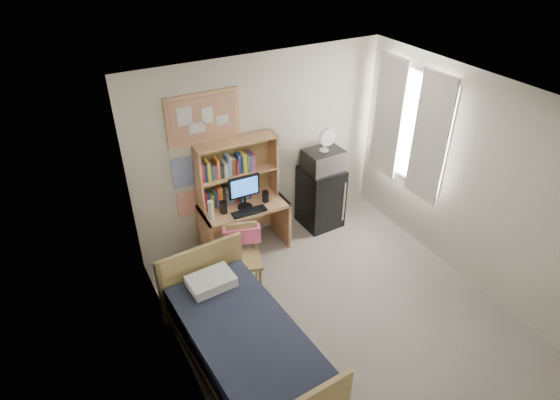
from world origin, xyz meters
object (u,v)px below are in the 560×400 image
bulletin_board (203,118)px  speaker_right (265,196)px  mini_fridge (321,197)px  bed (245,348)px  desk (244,227)px  speaker_left (223,207)px  microwave (323,160)px  desk_chair (245,260)px  monitor (244,193)px  desk_fan (325,140)px

bulletin_board → speaker_right: 1.33m
mini_fridge → bed: 2.78m
bed → desk: bearing=61.5°
bed → speaker_left: bearing=69.4°
speaker_left → speaker_right: speaker_left is taller
desk → microwave: microwave is taller
desk_chair → speaker_right: (0.63, 0.65, 0.37)m
mini_fridge → monitor: bearing=-178.0°
desk → monitor: monitor is taller
desk → speaker_left: size_ratio=6.54×
bed → speaker_left: 1.91m
desk_chair → microwave: microwave is taller
desk_fan → microwave: bearing=0.0°
bulletin_board → desk_fan: bulletin_board is taller
bulletin_board → speaker_left: bulletin_board is taller
bed → microwave: microwave is taller
desk_chair → speaker_left: bearing=104.9°
desk → speaker_right: size_ratio=7.07×
monitor → desk_fan: desk_fan is taller
bulletin_board → desk: size_ratio=0.81×
speaker_right → microwave: microwave is taller
bulletin_board → speaker_left: 1.16m
desk_chair → mini_fridge: 1.74m
speaker_right → desk_fan: size_ratio=0.51×
mini_fridge → speaker_right: mini_fridge is taller
mini_fridge → desk_chair: bearing=-156.4°
bed → speaker_left: (0.54, 1.75, 0.54)m
bed → speaker_right: bearing=53.2°
microwave → bed: bearing=-140.7°
bulletin_board → speaker_right: (0.64, -0.36, -1.12)m
monitor → microwave: size_ratio=0.86×
speaker_left → speaker_right: size_ratio=1.08×
bulletin_board → desk_fan: 1.70m
mini_fridge → monitor: 1.34m
speaker_left → desk: bearing=11.3°
desk_chair → bed: (-0.51, -1.08, -0.16)m
microwave → desk_chair: bearing=-157.0°
speaker_left → microwave: (1.55, 0.05, 0.26)m
desk → desk_chair: size_ratio=1.32×
bed → microwave: (2.09, 1.80, 0.80)m
desk_chair → desk: bearing=82.8°
bed → desk_fan: (2.09, 1.80, 1.11)m
speaker_right → desk_fan: bearing=5.6°
desk → desk_fan: size_ratio=3.63×
desk_chair → bed: size_ratio=0.44×
mini_fridge → bulletin_board: bearing=168.7°
monitor → desk_fan: 1.33m
speaker_right → desk_fan: desk_fan is taller
mini_fridge → desk_fan: size_ratio=2.90×
speaker_left → speaker_right: 0.60m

